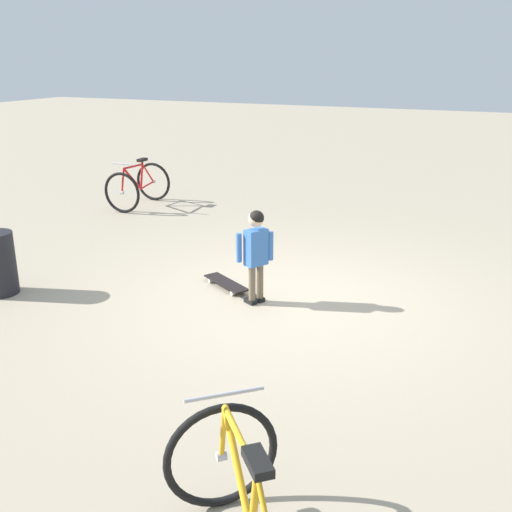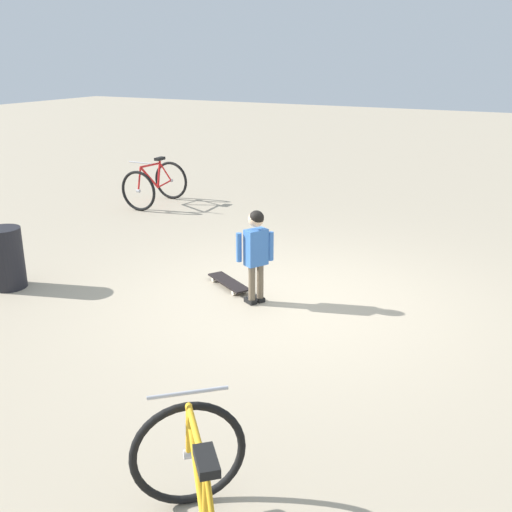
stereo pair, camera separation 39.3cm
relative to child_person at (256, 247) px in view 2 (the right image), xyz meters
name	(u,v)px [view 2 (the right image)]	position (x,y,z in m)	size (l,w,h in m)	color
ground_plane	(293,302)	(0.36, 0.21, -0.66)	(50.00, 50.00, 0.00)	tan
child_person	(256,247)	(0.00, 0.00, 0.00)	(0.35, 0.28, 1.06)	brown
skateboard	(229,282)	(-0.51, 0.27, -0.60)	(0.71, 0.53, 0.07)	black
bicycle_mid	(203,509)	(1.43, -3.36, -0.28)	(1.24, 1.27, 0.85)	black
bicycle_far	(155,184)	(-3.74, 3.23, -0.28)	(0.74, 1.09, 0.85)	black
trash_bin	(6,258)	(-2.81, -0.93, -0.29)	(0.41, 0.41, 0.73)	black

